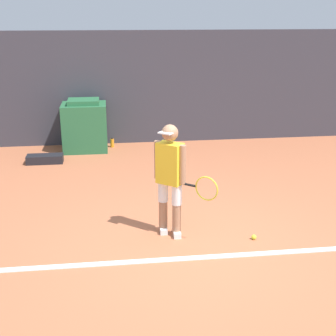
{
  "coord_description": "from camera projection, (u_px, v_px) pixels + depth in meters",
  "views": [
    {
      "loc": [
        -1.04,
        -5.45,
        2.96
      ],
      "look_at": [
        -0.26,
        0.64,
        0.91
      ],
      "focal_mm": 50.0,
      "sensor_mm": 36.0,
      "label": 1
    }
  ],
  "objects": [
    {
      "name": "water_bottle",
      "position": [
        112.0,
        143.0,
        10.73
      ],
      "size": [
        0.09,
        0.09,
        0.22
      ],
      "color": "orange",
      "rests_on": "ground_plane"
    },
    {
      "name": "ground_plane",
      "position": [
        194.0,
        247.0,
        6.19
      ],
      "size": [
        24.0,
        24.0,
        0.0
      ],
      "primitive_type": "plane",
      "color": "#B76642"
    },
    {
      "name": "tennis_player",
      "position": [
        171.0,
        176.0,
        6.29
      ],
      "size": [
        0.76,
        0.65,
        1.57
      ],
      "rotation": [
        0.0,
        0.0,
        -0.68
      ],
      "color": "#A37556",
      "rests_on": "ground_plane"
    },
    {
      "name": "tennis_ball",
      "position": [
        254.0,
        237.0,
        6.39
      ],
      "size": [
        0.07,
        0.07,
        0.07
      ],
      "color": "#D1E533",
      "rests_on": "ground_plane"
    },
    {
      "name": "back_wall",
      "position": [
        153.0,
        88.0,
        10.83
      ],
      "size": [
        24.0,
        0.1,
        2.58
      ],
      "color": "#383842",
      "rests_on": "ground_plane"
    },
    {
      "name": "court_baseline",
      "position": [
        198.0,
        258.0,
        5.91
      ],
      "size": [
        21.6,
        0.1,
        0.01
      ],
      "color": "white",
      "rests_on": "ground_plane"
    },
    {
      "name": "equipment_bag",
      "position": [
        45.0,
        159.0,
        9.61
      ],
      "size": [
        0.73,
        0.3,
        0.17
      ],
      "color": "black",
      "rests_on": "ground_plane"
    },
    {
      "name": "covered_chair",
      "position": [
        85.0,
        126.0,
        10.4
      ],
      "size": [
        0.97,
        0.81,
        1.14
      ],
      "color": "#28663D",
      "rests_on": "ground_plane"
    }
  ]
}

